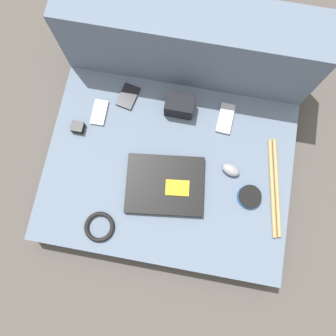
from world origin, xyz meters
The scene contains 13 objects.
ground_plane centered at (0.00, 0.00, 0.00)m, with size 8.00×8.00×0.00m, color #4C4742.
couch_seat centered at (0.00, 0.00, 0.06)m, with size 0.97×0.73×0.12m.
couch_backrest centered at (0.00, 0.46, 0.22)m, with size 0.97×0.20×0.44m.
laptop centered at (0.00, -0.07, 0.13)m, with size 0.32×0.27×0.03m.
computer_mouse centered at (0.24, 0.04, 0.14)m, with size 0.08×0.06×0.03m.
speaker_puck centered at (0.33, -0.05, 0.13)m, with size 0.09×0.09×0.03m.
phone_silver centered at (0.19, 0.25, 0.13)m, with size 0.06×0.13×0.01m.
phone_black centered at (-0.22, 0.27, 0.12)m, with size 0.09×0.11×0.01m.
phone_small centered at (-0.32, 0.18, 0.13)m, with size 0.06×0.11×0.01m.
camera_pouch centered at (0.00, 0.25, 0.16)m, with size 0.11×0.07×0.08m.
charger_brick centered at (-0.38, 0.10, 0.13)m, with size 0.05×0.04×0.03m.
cable_coil centered at (-0.21, -0.27, 0.13)m, with size 0.11×0.11×0.02m.
drumstick_pair centered at (0.42, 0.00, 0.13)m, with size 0.09×0.38×0.01m.
Camera 1 is at (0.05, -0.27, 1.37)m, focal length 35.00 mm.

